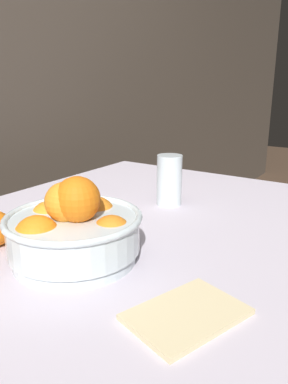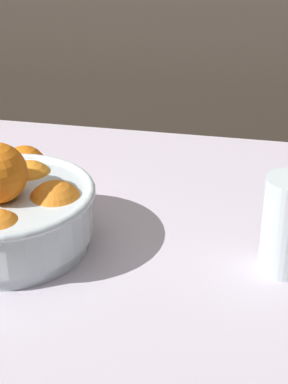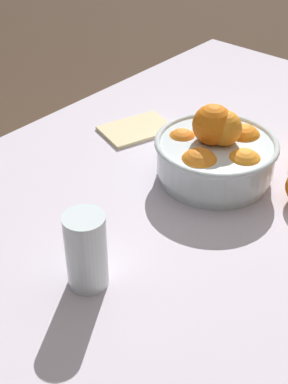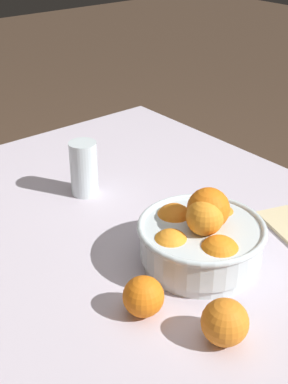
% 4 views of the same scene
% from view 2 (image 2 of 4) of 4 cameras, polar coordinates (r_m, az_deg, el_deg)
% --- Properties ---
extents(dining_table, '(1.45, 0.93, 0.74)m').
position_cam_2_polar(dining_table, '(0.95, -8.60, -8.80)').
color(dining_table, silver).
rests_on(dining_table, ground_plane).
extents(fruit_bowl, '(0.25, 0.25, 0.16)m').
position_cam_2_polar(fruit_bowl, '(0.90, -12.05, -1.43)').
color(fruit_bowl, silver).
rests_on(fruit_bowl, dining_table).
extents(juice_glass, '(0.07, 0.07, 0.13)m').
position_cam_2_polar(juice_glass, '(0.85, 12.56, -3.33)').
color(juice_glass, '#F4A314').
rests_on(juice_glass, dining_table).
extents(orange_loose_near_bowl, '(0.07, 0.07, 0.07)m').
position_cam_2_polar(orange_loose_near_bowl, '(1.07, -10.53, 2.19)').
color(orange_loose_near_bowl, orange).
rests_on(orange_loose_near_bowl, dining_table).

